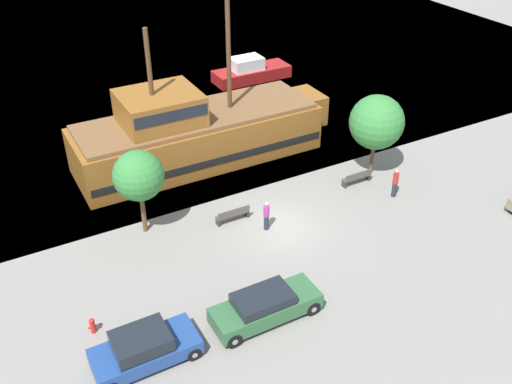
# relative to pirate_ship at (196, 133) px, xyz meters

# --- Properties ---
(ground_plane) EXTENTS (160.00, 160.00, 0.00)m
(ground_plane) POSITION_rel_pirate_ship_xyz_m (0.94, -8.88, -1.87)
(ground_plane) COLOR gray
(water_surface) EXTENTS (80.00, 80.00, 0.00)m
(water_surface) POSITION_rel_pirate_ship_xyz_m (0.94, 35.12, -1.87)
(water_surface) COLOR slate
(water_surface) RESTS_ON ground
(pirate_ship) EXTENTS (16.66, 5.04, 9.86)m
(pirate_ship) POSITION_rel_pirate_ship_xyz_m (0.00, 0.00, 0.00)
(pirate_ship) COLOR brown
(pirate_ship) RESTS_ON water_surface
(moored_boat_dockside) EXTENTS (6.50, 2.27, 1.98)m
(moored_boat_dockside) POSITION_rel_pirate_ship_xyz_m (9.40, 10.28, -1.13)
(moored_boat_dockside) COLOR maroon
(moored_boat_dockside) RESTS_ON water_surface
(parked_car_curb_front) EXTENTS (4.82, 1.78, 1.44)m
(parked_car_curb_front) POSITION_rel_pirate_ship_xyz_m (-3.10, -14.35, -1.14)
(parked_car_curb_front) COLOR #2D5B38
(parked_car_curb_front) RESTS_ON ground_plane
(parked_car_curb_rear) EXTENTS (4.24, 1.94, 1.48)m
(parked_car_curb_rear) POSITION_rel_pirate_ship_xyz_m (-8.43, -14.08, -1.15)
(parked_car_curb_rear) COLOR navy
(parked_car_curb_rear) RESTS_ON ground_plane
(fire_hydrant) EXTENTS (0.42, 0.25, 0.76)m
(fire_hydrant) POSITION_rel_pirate_ship_xyz_m (-9.85, -11.55, -1.46)
(fire_hydrant) COLOR red
(fire_hydrant) RESTS_ON ground_plane
(bench_promenade_east) EXTENTS (1.87, 0.45, 0.85)m
(bench_promenade_east) POSITION_rel_pirate_ship_xyz_m (-1.06, -7.22, -1.42)
(bench_promenade_east) COLOR #4C4742
(bench_promenade_east) RESTS_ON ground_plane
(bench_promenade_west) EXTENTS (1.88, 0.45, 0.85)m
(bench_promenade_west) POSITION_rel_pirate_ship_xyz_m (7.15, -7.35, -1.42)
(bench_promenade_west) COLOR #4C4742
(bench_promenade_west) RESTS_ON ground_plane
(pedestrian_walking_near) EXTENTS (0.32, 0.32, 1.70)m
(pedestrian_walking_near) POSITION_rel_pirate_ship_xyz_m (0.18, -8.68, -1.01)
(pedestrian_walking_near) COLOR #232838
(pedestrian_walking_near) RESTS_ON ground_plane
(pedestrian_walking_far) EXTENTS (0.32, 0.32, 1.79)m
(pedestrian_walking_far) POSITION_rel_pirate_ship_xyz_m (8.19, -9.45, -0.95)
(pedestrian_walking_far) COLOR #232838
(pedestrian_walking_far) RESTS_ON ground_plane
(tree_row_east) EXTENTS (2.60, 2.60, 4.70)m
(tree_row_east) POSITION_rel_pirate_ship_xyz_m (-5.51, -5.74, 1.51)
(tree_row_east) COLOR brown
(tree_row_east) RESTS_ON ground_plane
(tree_row_mideast) EXTENTS (3.24, 3.24, 5.02)m
(tree_row_mideast) POSITION_rel_pirate_ship_xyz_m (8.74, -6.65, 1.53)
(tree_row_mideast) COLOR brown
(tree_row_mideast) RESTS_ON ground_plane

